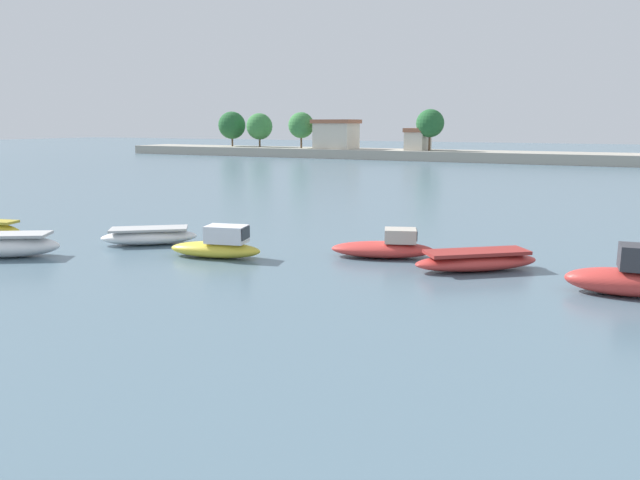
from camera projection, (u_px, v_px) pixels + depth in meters
moored_boat_2 at (7, 246)px, 27.91m from camera, size 5.05×3.94×1.13m
moored_boat_3 at (149, 236)px, 30.88m from camera, size 4.95×4.25×0.88m
moored_boat_4 at (218, 245)px, 27.79m from camera, size 4.68×2.43×1.54m
moored_boat_5 at (385, 247)px, 27.86m from camera, size 5.14×3.28×1.38m
moored_boat_6 at (476, 261)px, 25.37m from camera, size 5.39×4.66×0.87m
moored_boat_7 at (626, 277)px, 21.61m from camera, size 4.13×1.90×1.90m
distant_shoreline at (435, 147)px, 102.98m from camera, size 137.61×10.27×8.73m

